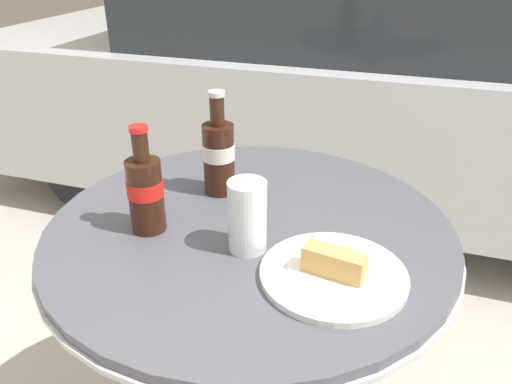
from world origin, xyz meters
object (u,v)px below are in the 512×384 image
object	(u,v)px
cola_bottle_right	(219,154)
lunch_plate_near	(333,272)
drinking_glass	(247,219)
parked_car	(406,79)
cola_bottle_left	(145,191)
bistro_table	(250,275)

from	to	relation	value
cola_bottle_right	lunch_plate_near	distance (m)	0.38
drinking_glass	parked_car	xyz separation A→B (m)	(0.19, 1.86, -0.20)
cola_bottle_left	drinking_glass	bearing A→B (deg)	-0.98
cola_bottle_right	parked_car	size ratio (longest dim) A/B	0.05
cola_bottle_left	lunch_plate_near	bearing A→B (deg)	-6.69
bistro_table	cola_bottle_right	distance (m)	0.26
cola_bottle_right	drinking_glass	bearing A→B (deg)	-55.50
drinking_glass	bistro_table	bearing A→B (deg)	106.63
bistro_table	lunch_plate_near	bearing A→B (deg)	-32.81
bistro_table	drinking_glass	xyz separation A→B (m)	(0.02, -0.08, 0.19)
bistro_table	cola_bottle_left	distance (m)	0.28
cola_bottle_right	lunch_plate_near	world-z (taller)	cola_bottle_right
cola_bottle_left	parked_car	bearing A→B (deg)	78.25
bistro_table	lunch_plate_near	size ratio (longest dim) A/B	3.30
cola_bottle_right	cola_bottle_left	bearing A→B (deg)	-110.48
drinking_glass	parked_car	world-z (taller)	parked_car
lunch_plate_near	parked_car	world-z (taller)	parked_car
cola_bottle_right	parked_car	world-z (taller)	parked_car
drinking_glass	lunch_plate_near	world-z (taller)	drinking_glass
cola_bottle_left	parked_car	xyz separation A→B (m)	(0.39, 1.86, -0.22)
cola_bottle_left	parked_car	distance (m)	1.91
lunch_plate_near	parked_car	bearing A→B (deg)	89.32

